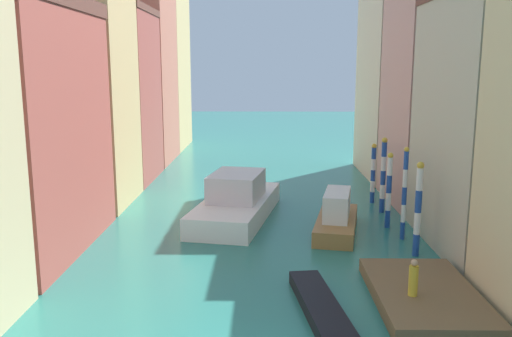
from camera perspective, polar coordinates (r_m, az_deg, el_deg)
ground_plane at (r=40.12m, az=0.51°, el=-2.68°), size 154.00×154.00×0.00m
building_left_1 at (r=29.30m, az=-24.70°, el=4.17°), size 6.92×11.50×12.87m
building_left_2 at (r=38.24m, az=-18.70°, el=9.91°), size 6.92×7.43×18.23m
building_left_3 at (r=45.97m, az=-15.22°, el=7.58°), size 6.92×8.67×14.15m
building_left_4 at (r=54.80m, az=-12.72°, el=11.06°), size 6.92×9.30×19.75m
building_left_5 at (r=64.36m, az=-10.72°, el=12.18°), size 6.92×10.41×22.29m
building_right_1 at (r=29.87m, az=25.01°, el=4.90°), size 6.92×9.82×13.54m
building_right_2 at (r=38.59m, az=19.41°, el=7.59°), size 6.92×8.65×15.17m
building_right_3 at (r=48.03m, az=15.81°, el=10.85°), size 6.92×10.78×19.48m
waterfront_dock at (r=23.05m, az=17.56°, el=-12.79°), size 4.03×6.89×0.58m
person_on_dock at (r=21.92m, az=16.45°, el=-11.24°), size 0.36×0.36×1.47m
mooring_pole_0 at (r=27.63m, az=16.92°, el=-4.09°), size 0.36×0.36×4.79m
mooring_pole_1 at (r=30.05m, az=15.56°, el=-2.53°), size 0.28×0.28×5.13m
mooring_pole_2 at (r=32.10m, az=14.00°, el=-2.20°), size 0.34×0.34×4.49m
mooring_pole_3 at (r=35.39m, az=13.43°, el=-0.62°), size 0.36×0.36×4.92m
mooring_pole_4 at (r=37.84m, az=12.39°, el=-0.43°), size 0.34×0.34×4.18m
vaporetto_white at (r=33.45m, az=-2.08°, el=-3.57°), size 5.65×10.85×2.89m
gondola_black at (r=20.33m, az=7.67°, el=-15.75°), size 2.43×8.51×0.51m
motorboat_0 at (r=31.04m, az=8.61°, el=-5.14°), size 3.40×6.82×2.37m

